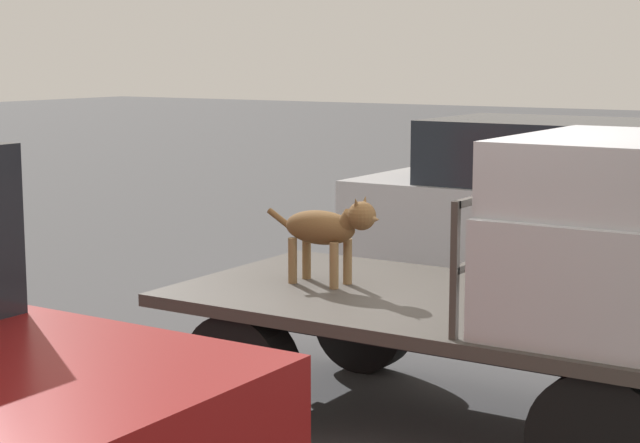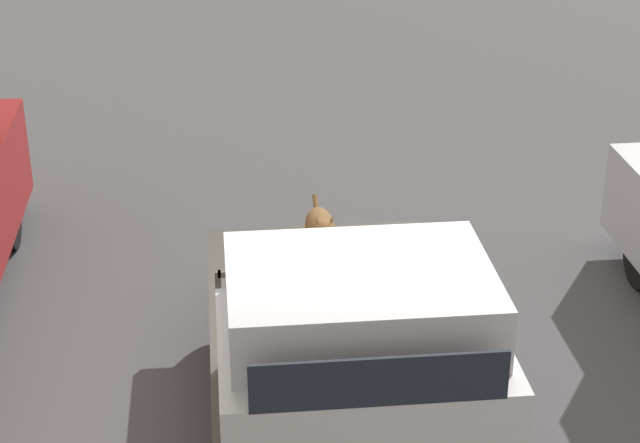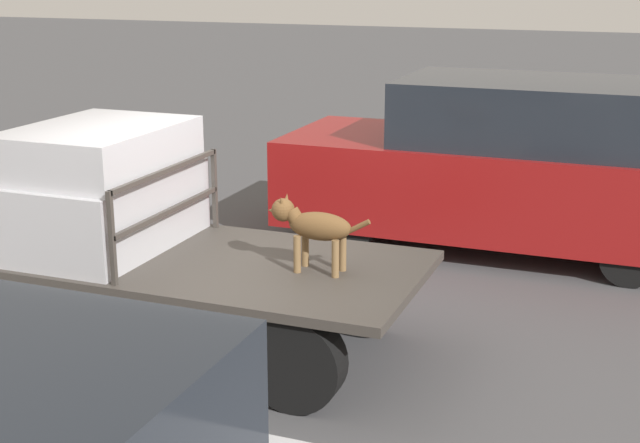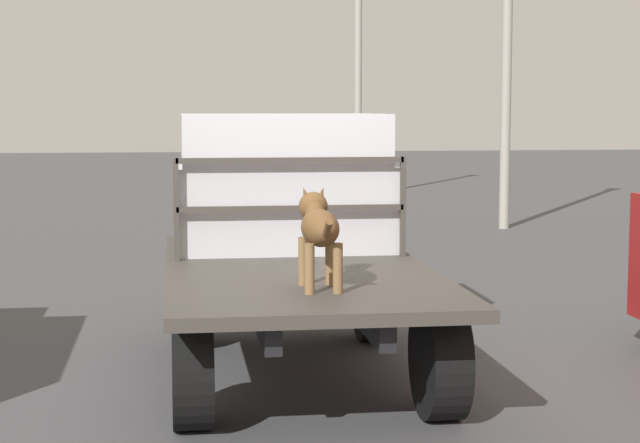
{
  "view_description": "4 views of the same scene",
  "coord_description": "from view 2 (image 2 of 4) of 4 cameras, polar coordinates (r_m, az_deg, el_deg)",
  "views": [
    {
      "loc": [
        2.73,
        -5.95,
        2.33
      ],
      "look_at": [
        -1.03,
        -0.03,
        1.23
      ],
      "focal_mm": 60.0,
      "sensor_mm": 36.0,
      "label": 1
    },
    {
      "loc": [
        6.52,
        -0.82,
        4.85
      ],
      "look_at": [
        -1.03,
        -0.03,
        1.23
      ],
      "focal_mm": 60.0,
      "sensor_mm": 36.0,
      "label": 2
    },
    {
      "loc": [
        -3.49,
        6.33,
        3.21
      ],
      "look_at": [
        -1.03,
        -0.03,
        1.23
      ],
      "focal_mm": 50.0,
      "sensor_mm": 36.0,
      "label": 3
    },
    {
      "loc": [
        -7.48,
        0.86,
        1.93
      ],
      "look_at": [
        -1.03,
        -0.03,
        1.23
      ],
      "focal_mm": 60.0,
      "sensor_mm": 36.0,
      "label": 4
    }
  ],
  "objects": [
    {
      "name": "ground_plane",
      "position": [
        8.17,
        0.96,
        -10.98
      ],
      "size": [
        80.0,
        80.0,
        0.0
      ],
      "primitive_type": "plane",
      "color": "#474749"
    },
    {
      "name": "flatbed_truck",
      "position": [
        7.84,
        0.99,
        -7.55
      ],
      "size": [
        3.69,
        1.85,
        0.81
      ],
      "color": "black",
      "rests_on": "ground"
    },
    {
      "name": "truck_cab",
      "position": [
        6.55,
        2.17,
        -7.23
      ],
      "size": [
        1.39,
        1.73,
        1.07
      ],
      "color": "#B7B7BC",
      "rests_on": "flatbed_truck"
    },
    {
      "name": "truck_headboard",
      "position": [
        7.17,
        1.36,
        -4.12
      ],
      "size": [
        0.04,
        1.73,
        0.75
      ],
      "color": "#3D3833",
      "rests_on": "flatbed_truck"
    },
    {
      "name": "dog",
      "position": [
        8.37,
        0.05,
        -0.47
      ],
      "size": [
        0.87,
        0.23,
        0.62
      ],
      "rotation": [
        0.0,
        0.0,
        -0.04
      ],
      "color": "brown",
      "rests_on": "flatbed_truck"
    }
  ]
}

